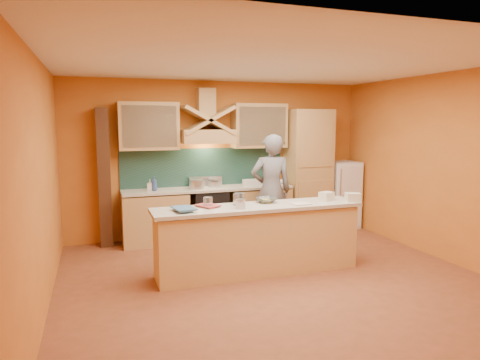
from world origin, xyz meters
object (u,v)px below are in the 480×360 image
object	(u,v)px
kitchen_scale	(240,204)
person	(271,190)
stove	(209,214)
mixing_bowl	(266,200)
fridge	(341,194)

from	to	relation	value
kitchen_scale	person	bearing A→B (deg)	70.05
stove	mixing_bowl	bearing A→B (deg)	-77.68
stove	kitchen_scale	distance (m)	2.09
kitchen_scale	stove	bearing A→B (deg)	104.52
kitchen_scale	mixing_bowl	world-z (taller)	kitchen_scale
stove	kitchen_scale	world-z (taller)	kitchen_scale
stove	person	distance (m)	1.24
mixing_bowl	person	bearing A→B (deg)	63.49
stove	person	size ratio (longest dim) A/B	0.48
kitchen_scale	mixing_bowl	bearing A→B (deg)	47.14
fridge	kitchen_scale	distance (m)	3.47
fridge	person	bearing A→B (deg)	-158.45
person	kitchen_scale	xyz separation A→B (m)	(-0.99, -1.30, 0.06)
stove	person	world-z (taller)	person
fridge	mixing_bowl	distance (m)	2.92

